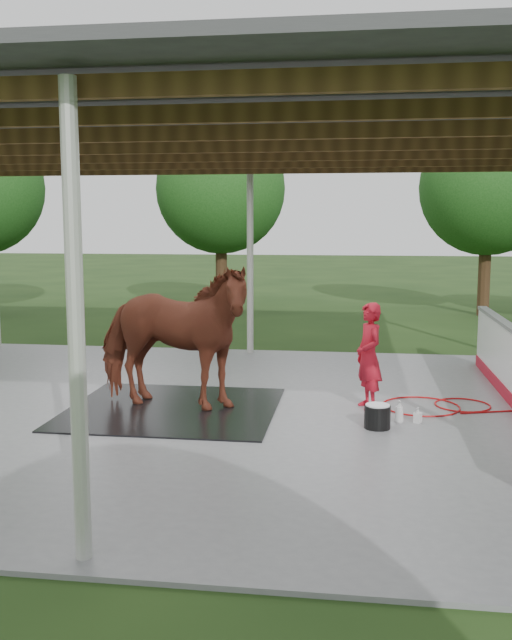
# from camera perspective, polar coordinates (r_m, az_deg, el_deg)

# --- Properties ---
(ground) EXTENTS (100.00, 100.00, 0.00)m
(ground) POSITION_cam_1_polar(r_m,az_deg,el_deg) (10.63, -4.21, -7.44)
(ground) COLOR #1E3814
(concrete_slab) EXTENTS (12.00, 10.00, 0.05)m
(concrete_slab) POSITION_cam_1_polar(r_m,az_deg,el_deg) (10.63, -4.21, -7.31)
(concrete_slab) COLOR slate
(concrete_slab) RESTS_ON ground
(pavilion_structure) EXTENTS (12.60, 10.60, 4.05)m
(pavilion_structure) POSITION_cam_1_polar(r_m,az_deg,el_deg) (10.32, -4.44, 14.31)
(pavilion_structure) COLOR beige
(pavilion_structure) RESTS_ON ground
(tree_belt) EXTENTS (28.00, 28.00, 5.80)m
(tree_belt) POSITION_cam_1_polar(r_m,az_deg,el_deg) (11.12, -1.86, 12.94)
(tree_belt) COLOR #382314
(tree_belt) RESTS_ON ground
(rubber_mat) EXTENTS (3.05, 2.86, 0.02)m
(rubber_mat) POSITION_cam_1_polar(r_m,az_deg,el_deg) (10.70, -6.69, -7.04)
(rubber_mat) COLOR black
(rubber_mat) RESTS_ON concrete_slab
(horse) EXTENTS (2.68, 1.54, 2.14)m
(horse) POSITION_cam_1_polar(r_m,az_deg,el_deg) (10.47, -6.79, -1.32)
(horse) COLOR brown
(horse) RESTS_ON rubber_mat
(handler) EXTENTS (0.57, 0.68, 1.58)m
(handler) POSITION_cam_1_polar(r_m,az_deg,el_deg) (10.66, 9.02, -2.85)
(handler) COLOR red
(handler) RESTS_ON concrete_slab
(wash_bucket) EXTENTS (0.35, 0.35, 0.33)m
(wash_bucket) POSITION_cam_1_polar(r_m,az_deg,el_deg) (9.79, 9.69, -7.58)
(wash_bucket) COLOR black
(wash_bucket) RESTS_ON concrete_slab
(soap_bottle_a) EXTENTS (0.13, 0.13, 0.32)m
(soap_bottle_a) POSITION_cam_1_polar(r_m,az_deg,el_deg) (10.10, 11.39, -7.19)
(soap_bottle_a) COLOR silver
(soap_bottle_a) RESTS_ON concrete_slab
(soap_bottle_b) EXTENTS (0.13, 0.13, 0.22)m
(soap_bottle_b) POSITION_cam_1_polar(r_m,az_deg,el_deg) (10.15, 12.81, -7.44)
(soap_bottle_b) COLOR #338CD8
(soap_bottle_b) RESTS_ON concrete_slab
(hose_coil) EXTENTS (2.47, 1.16, 0.02)m
(hose_coil) POSITION_cam_1_polar(r_m,az_deg,el_deg) (11.10, 14.23, -6.67)
(hose_coil) COLOR #AC0C0D
(hose_coil) RESTS_ON concrete_slab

